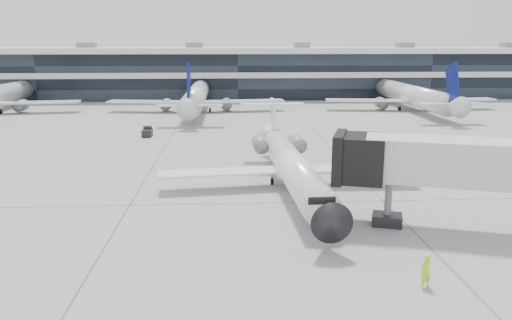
{
  "coord_description": "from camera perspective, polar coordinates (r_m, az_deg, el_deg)",
  "views": [
    {
      "loc": [
        -2.32,
        -37.3,
        12.27
      ],
      "look_at": [
        0.03,
        3.77,
        2.6
      ],
      "focal_mm": 35.0,
      "sensor_mm": 36.0,
      "label": 1
    }
  ],
  "objects": [
    {
      "name": "terminal",
      "position": [
        119.54,
        -2.19,
        9.74
      ],
      "size": [
        170.0,
        22.0,
        10.0
      ],
      "primitive_type": "cube",
      "color": "black",
      "rests_on": "ground"
    },
    {
      "name": "jet_bridge",
      "position": [
        35.5,
        26.91,
        -0.58
      ],
      "size": [
        19.62,
        9.3,
        6.42
      ],
      "rotation": [
        0.0,
        0.0,
        -0.31
      ],
      "color": "silver",
      "rests_on": "ground"
    },
    {
      "name": "traffic_cone",
      "position": [
        47.94,
        -9.85,
        -1.47
      ],
      "size": [
        0.47,
        0.47,
        0.57
      ],
      "rotation": [
        0.0,
        0.0,
        -0.24
      ],
      "color": "#FF320D",
      "rests_on": "ground"
    },
    {
      "name": "ramp_worker",
      "position": [
        27.54,
        18.82,
        -11.86
      ],
      "size": [
        0.8,
        0.69,
        1.84
      ],
      "primitive_type": "imported",
      "rotation": [
        0.0,
        0.0,
        3.59
      ],
      "color": "#BBFF1A",
      "rests_on": "ground"
    },
    {
      "name": "far_tug",
      "position": [
        68.72,
        -12.31,
        3.15
      ],
      "size": [
        1.25,
        2.11,
        1.34
      ],
      "rotation": [
        0.0,
        0.0,
        -0.0
      ],
      "color": "black",
      "rests_on": "ground"
    },
    {
      "name": "ground",
      "position": [
        39.33,
        0.27,
        -4.95
      ],
      "size": [
        220.0,
        220.0,
        0.0
      ],
      "primitive_type": "plane",
      "color": "gray",
      "rests_on": "ground"
    },
    {
      "name": "bg_jet_right",
      "position": [
        99.23,
        17.07,
        5.55
      ],
      "size": [
        32.0,
        40.0,
        9.6
      ],
      "primitive_type": null,
      "color": "silver",
      "rests_on": "ground"
    },
    {
      "name": "regional_jet",
      "position": [
        42.99,
        3.9,
        -0.32
      ],
      "size": [
        22.56,
        28.12,
        6.5
      ],
      "rotation": [
        0.0,
        0.0,
        0.04
      ],
      "color": "white",
      "rests_on": "ground"
    },
    {
      "name": "bg_jet_center",
      "position": [
        93.28,
        -6.77,
        5.58
      ],
      "size": [
        32.0,
        40.0,
        9.6
      ],
      "primitive_type": null,
      "color": "silver",
      "rests_on": "ground"
    }
  ]
}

